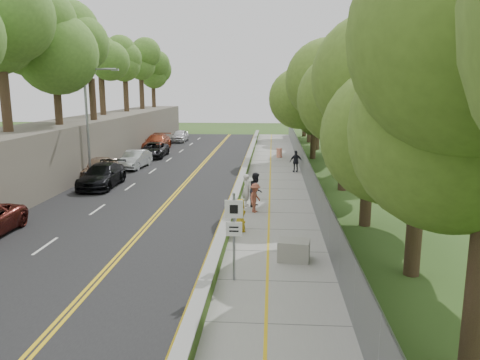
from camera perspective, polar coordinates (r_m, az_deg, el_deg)
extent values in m
plane|color=#33511E|center=(19.51, -3.11, -8.62)|extent=(140.00, 140.00, 0.00)
cube|color=black|center=(34.72, -8.96, 0.15)|extent=(11.20, 66.00, 0.04)
cube|color=gray|center=(33.86, 4.28, -0.02)|extent=(4.20, 66.00, 0.05)
cube|color=#71CF18|center=(33.87, 0.39, 0.49)|extent=(0.42, 66.00, 0.60)
cube|color=#595147|center=(37.07, -21.38, 3.31)|extent=(5.00, 66.00, 4.00)
cube|color=slate|center=(33.76, 7.87, 1.55)|extent=(0.04, 66.00, 2.00)
cylinder|color=gray|center=(34.83, -18.11, 6.38)|extent=(0.18, 0.18, 8.00)
cylinder|color=gray|center=(34.36, -16.76, 12.83)|extent=(2.30, 0.13, 0.13)
cube|color=gray|center=(34.00, -15.01, 12.86)|extent=(0.50, 0.22, 0.14)
cylinder|color=gray|center=(16.07, -0.74, -6.99)|extent=(0.09, 0.09, 3.10)
cube|color=white|center=(15.75, -0.76, -3.56)|extent=(0.62, 0.04, 0.62)
cube|color=white|center=(15.95, -0.75, -6.00)|extent=(0.56, 0.04, 0.50)
cylinder|color=#F9340A|center=(44.64, 4.80, 3.32)|extent=(0.54, 0.54, 0.88)
cube|color=gray|center=(18.36, 6.58, -8.50)|extent=(1.30, 1.04, 0.79)
imported|color=black|center=(32.66, -16.47, 0.52)|extent=(2.25, 5.33, 1.54)
imported|color=tan|center=(36.16, -17.04, 1.49)|extent=(2.25, 4.66, 1.53)
imported|color=silver|center=(39.63, -12.69, 2.48)|extent=(1.87, 4.52, 1.46)
imported|color=black|center=(45.53, -10.50, 3.63)|extent=(2.47, 5.06, 1.39)
imported|color=#A04325|center=(50.78, -10.12, 4.56)|extent=(2.34, 5.65, 1.63)
imported|color=silver|center=(58.00, -7.36, 5.36)|extent=(1.74, 4.26, 1.45)
imported|color=gold|center=(21.62, 0.02, -4.32)|extent=(0.75, 0.89, 1.55)
imported|color=silver|center=(26.20, 0.84, -1.24)|extent=(0.49, 0.70, 1.82)
imported|color=black|center=(26.13, 1.97, -1.17)|extent=(0.91, 1.07, 1.91)
imported|color=#A0523C|center=(24.92, 1.87, -2.18)|extent=(0.92, 1.17, 1.58)
imported|color=black|center=(36.94, 6.84, 2.27)|extent=(1.08, 0.67, 1.71)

